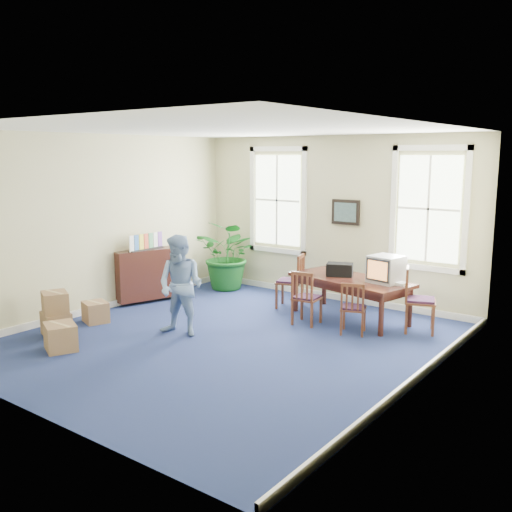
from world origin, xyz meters
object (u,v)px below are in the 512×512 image
Objects in this scene: man at (181,286)px; cardboard_boxes at (68,313)px; conference_table at (350,298)px; chair_near_left at (307,297)px; potted_plant at (229,255)px; credenza at (147,277)px; crt_tv at (386,269)px.

man reaches higher than cardboard_boxes.
conference_table is at bearing 48.52° from cardboard_boxes.
chair_near_left is 2.93m from potted_plant.
crt_tv is at bearing 34.52° from credenza.
credenza is 2.29m from cardboard_boxes.
man reaches higher than potted_plant.
crt_tv is 0.37× the size of potted_plant.
potted_plant reaches higher than chair_near_left.
crt_tv is at bearing -149.89° from chair_near_left.
crt_tv is at bearing -6.40° from potted_plant.
crt_tv reaches higher than conference_table.
potted_plant is (0.61, 1.79, 0.25)m from credenza.
crt_tv is 4.57m from credenza.
potted_plant reaches higher than cardboard_boxes.
credenza is at bearing -147.55° from conference_table.
cardboard_boxes is (-3.12, -3.53, 0.01)m from conference_table.
crt_tv is 3.76m from potted_plant.
man reaches higher than chair_near_left.
cardboard_boxes is at bearing -58.10° from credenza.
man is at bearing -112.34° from conference_table.
credenza is (-3.71, -1.32, 0.12)m from conference_table.
man reaches higher than crt_tv.
potted_plant is at bearing -175.25° from crt_tv.
crt_tv reaches higher than chair_near_left.
man is 1.24× the size of cardboard_boxes.
conference_table is 1.33× the size of man.
cardboard_boxes is at bearing -125.19° from crt_tv.
man is at bearing -122.26° from crt_tv.
potted_plant is 1.14× the size of cardboard_boxes.
cardboard_boxes is (-0.02, -4.00, -0.37)m from potted_plant.
man reaches higher than credenza.
potted_plant is (-1.39, 2.89, -0.07)m from man.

